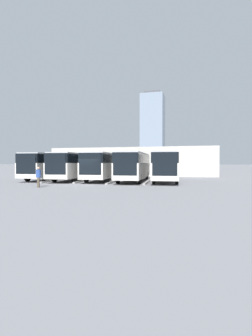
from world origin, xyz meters
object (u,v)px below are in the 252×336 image
Objects in this scene: bus_0 at (166,166)px; bus_1 at (134,166)px; bus_3 at (76,165)px; pedestrian at (38,176)px; bus_4 at (51,165)px; bus_2 at (105,165)px.

bus_1 is at bearing 0.73° from bus_0.
bus_0 and bus_3 have the same top height.
bus_4 is at bearing 179.14° from pedestrian.
bus_2 reaches higher than pedestrian.
pedestrian is at bearing 70.12° from bus_2.
bus_0 is 10.91m from bus_3.
bus_0 is 1.00× the size of bus_1.
pedestrian is at bearing 39.77° from bus_0.
bus_1 is 3.65m from bus_2.
bus_4 is (14.54, 0.01, 0.00)m from bus_0.
bus_2 is 3.65m from bus_3.
pedestrian is (-1.04, 9.47, -0.85)m from bus_3.
pedestrian is at bearing 51.52° from bus_1.
pedestrian is (-4.68, 9.79, -0.85)m from bus_4.
bus_2 is 10.16m from pedestrian.
bus_4 is (10.91, -0.36, 0.00)m from bus_1.
bus_2 is at bearing -10.62° from bus_1.
bus_0 is 14.54m from bus_4.
bus_1 is 11.33m from pedestrian.
bus_2 is at bearing 179.90° from bus_3.
bus_1 and bus_4 have the same top height.
bus_1 is at bearing 173.09° from bus_4.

